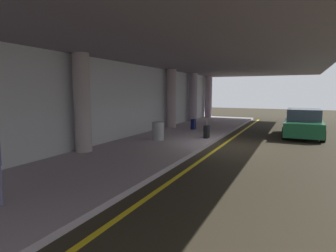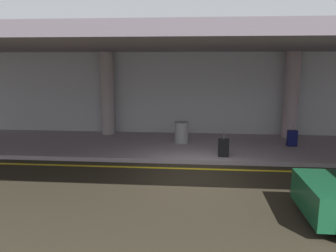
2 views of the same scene
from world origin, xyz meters
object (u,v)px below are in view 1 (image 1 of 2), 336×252
object	(u,v)px
support_column_right_mid	(208,97)
trash_bin_steel	(158,131)
suitcase_upright_secondary	(207,132)
car_dark_green	(303,124)
support_column_left_mid	(171,99)
suitcase_upright_primary	(193,124)
support_column_far_left	(82,103)
support_column_center	(193,97)

from	to	relation	value
support_column_right_mid	trash_bin_steel	world-z (taller)	support_column_right_mid
suitcase_upright_secondary	car_dark_green	bearing A→B (deg)	-75.52
support_column_left_mid	suitcase_upright_primary	distance (m)	2.22
support_column_right_mid	suitcase_upright_secondary	distance (m)	11.65
car_dark_green	support_column_left_mid	bearing A→B (deg)	-90.12
suitcase_upright_primary	trash_bin_steel	world-z (taller)	suitcase_upright_primary
support_column_right_mid	support_column_left_mid	bearing A→B (deg)	180.00
support_column_far_left	suitcase_upright_secondary	world-z (taller)	support_column_far_left
suitcase_upright_secondary	trash_bin_steel	bearing A→B (deg)	105.21
suitcase_upright_primary	trash_bin_steel	xyz separation A→B (m)	(-4.31, 0.18, 0.11)
support_column_center	trash_bin_steel	size ratio (longest dim) A/B	4.29
support_column_far_left	trash_bin_steel	size ratio (longest dim) A/B	4.29
support_column_center	suitcase_upright_primary	bearing A→B (deg)	-159.57
suitcase_upright_secondary	trash_bin_steel	distance (m)	2.42
support_column_right_mid	suitcase_upright_secondary	bearing A→B (deg)	-163.45
support_column_left_mid	support_column_center	xyz separation A→B (m)	(4.00, 0.00, 0.00)
support_column_left_mid	support_column_far_left	bearing A→B (deg)	180.00
support_column_right_mid	suitcase_upright_primary	bearing A→B (deg)	-169.08
support_column_left_mid	suitcase_upright_primary	xyz separation A→B (m)	(-0.30, -1.60, -1.51)
support_column_left_mid	support_column_center	bearing A→B (deg)	0.00
car_dark_green	suitcase_upright_primary	size ratio (longest dim) A/B	4.56
support_column_right_mid	suitcase_upright_primary	distance (m)	8.59
support_column_far_left	support_column_right_mid	distance (m)	16.00
support_column_center	car_dark_green	bearing A→B (deg)	-115.81
support_column_far_left	car_dark_green	xyz separation A→B (m)	(8.34, -7.57, -1.26)
support_column_far_left	suitcase_upright_secondary	size ratio (longest dim) A/B	4.06
support_column_far_left	support_column_center	size ratio (longest dim) A/B	1.00
car_dark_green	suitcase_upright_secondary	world-z (taller)	car_dark_green
suitcase_upright_primary	suitcase_upright_secondary	size ratio (longest dim) A/B	1.00
support_column_left_mid	car_dark_green	xyz separation A→B (m)	(0.34, -7.57, -1.26)
trash_bin_steel	suitcase_upright_secondary	bearing A→B (deg)	-50.70
support_column_right_mid	suitcase_upright_primary	size ratio (longest dim) A/B	4.06
suitcase_upright_primary	support_column_left_mid	bearing A→B (deg)	58.24
support_column_far_left	suitcase_upright_secondary	xyz separation A→B (m)	(4.92, -3.29, -1.51)
support_column_right_mid	trash_bin_steel	xyz separation A→B (m)	(-12.61, -1.42, -1.40)
support_column_left_mid	support_column_right_mid	bearing A→B (deg)	0.00
support_column_center	suitcase_upright_primary	size ratio (longest dim) A/B	4.06
support_column_left_mid	support_column_center	size ratio (longest dim) A/B	1.00
car_dark_green	support_column_far_left	bearing A→B (deg)	-44.92
trash_bin_steel	suitcase_upright_primary	bearing A→B (deg)	-2.39
suitcase_upright_secondary	support_column_left_mid	bearing A→B (deg)	22.85
suitcase_upright_primary	suitcase_upright_secondary	world-z (taller)	same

